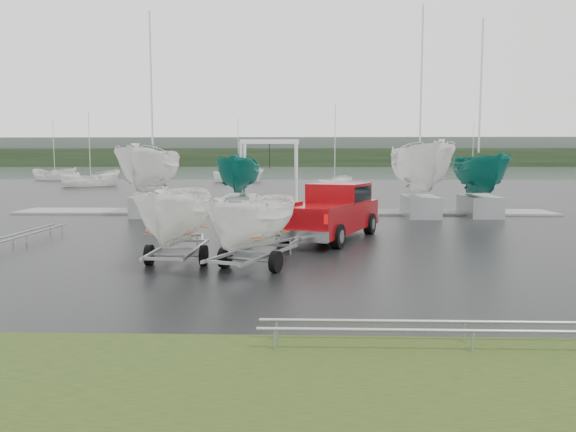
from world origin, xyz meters
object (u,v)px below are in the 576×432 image
(pickup_truck, at_px, (333,210))
(trailer_parked, at_px, (176,167))
(boat_hoist, at_px, (270,165))
(trailer_hitched, at_px, (253,176))

(pickup_truck, relative_size, trailer_parked, 1.27)
(pickup_truck, height_order, boat_hoist, boat_hoist)
(trailer_hitched, height_order, trailer_parked, trailer_parked)
(trailer_hitched, distance_m, trailer_parked, 2.37)
(boat_hoist, bearing_deg, trailer_hitched, -87.93)
(pickup_truck, distance_m, trailer_hitched, 6.85)
(pickup_truck, bearing_deg, trailer_parked, -108.68)
(pickup_truck, xyz_separation_m, trailer_parked, (-4.79, -5.55, 1.75))
(trailer_parked, height_order, boat_hoist, trailer_parked)
(trailer_parked, distance_m, boat_hoist, 15.57)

